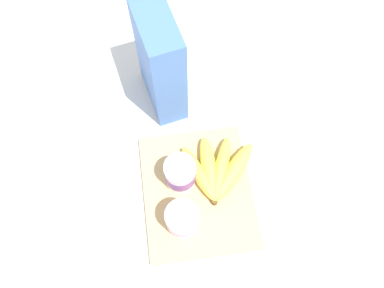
{
  "coord_description": "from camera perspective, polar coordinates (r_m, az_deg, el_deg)",
  "views": [
    {
      "loc": [
        -0.26,
        0.05,
        0.88
      ],
      "look_at": [
        0.1,
        0.0,
        0.07
      ],
      "focal_mm": 35.02,
      "sensor_mm": 36.0,
      "label": 1
    }
  ],
  "objects": [
    {
      "name": "cereal_box",
      "position": [
        0.91,
        -4.85,
        12.2
      ],
      "size": [
        0.19,
        0.11,
        0.29
      ],
      "primitive_type": "cube",
      "rotation": [
        0.0,
        0.0,
        0.2
      ],
      "color": "#4770B7",
      "rests_on": "ground_plane"
    },
    {
      "name": "yogurt_cup_front",
      "position": [
        0.84,
        -1.51,
        -11.44
      ],
      "size": [
        0.07,
        0.07,
        0.09
      ],
      "color": "white",
      "rests_on": "cutting_board"
    },
    {
      "name": "cutting_board",
      "position": [
        0.91,
        0.89,
        -7.16
      ],
      "size": [
        0.31,
        0.26,
        0.02
      ],
      "primitive_type": "cube",
      "color": "tan",
      "rests_on": "ground_plane"
    },
    {
      "name": "yogurt_cup_back",
      "position": [
        0.87,
        -1.8,
        -4.56
      ],
      "size": [
        0.07,
        0.07,
        0.09
      ],
      "color": "white",
      "rests_on": "cutting_board"
    },
    {
      "name": "banana_bunch",
      "position": [
        0.9,
        3.83,
        -4.02
      ],
      "size": [
        0.18,
        0.2,
        0.04
      ],
      "color": "yellow",
      "rests_on": "cutting_board"
    },
    {
      "name": "ground_plane",
      "position": [
        0.92,
        0.88,
        -7.31
      ],
      "size": [
        2.4,
        2.4,
        0.0
      ],
      "primitive_type": "plane",
      "color": "silver"
    }
  ]
}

